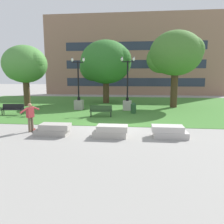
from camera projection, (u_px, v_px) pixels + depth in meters
name	position (u px, v px, depth m)	size (l,w,h in m)	color
ground_plane	(112.00, 127.00, 14.27)	(140.00, 140.00, 0.00)	gray
grass_lawn	(122.00, 106.00, 24.07)	(40.00, 20.00, 0.02)	#3D752D
concrete_block_center	(54.00, 130.00, 12.21)	(1.93, 0.90, 0.64)	#9E9991
concrete_block_left	(111.00, 131.00, 11.83)	(1.86, 0.90, 0.64)	#B2ADA3
concrete_block_right	(169.00, 132.00, 11.73)	(1.90, 0.90, 0.64)	#BCB7B2
person_skateboarder	(30.00, 115.00, 12.82)	(0.53, 1.52, 1.71)	brown
skateboard	(35.00, 131.00, 12.81)	(0.79, 0.92, 0.14)	maroon
park_bench_near_left	(101.00, 110.00, 17.61)	(1.86, 0.79, 0.90)	#284723
park_bench_near_right	(13.00, 109.00, 18.47)	(1.85, 0.72, 0.90)	black
lamp_post_left	(127.00, 99.00, 20.85)	(1.32, 0.80, 5.04)	#ADA89E
lamp_post_right	(79.00, 99.00, 21.31)	(1.32, 0.80, 5.02)	gray
tree_far_left	(25.00, 65.00, 23.35)	(4.89, 4.66, 6.47)	#4C3823
tree_near_left	(105.00, 63.00, 25.98)	(6.33, 6.03, 7.43)	#42301E
tree_far_right	(175.00, 54.00, 22.03)	(5.52, 5.26, 7.74)	#42301E
trash_bin	(133.00, 108.00, 19.12)	(0.49, 0.49, 0.96)	#234C28
building_facade_distant	(134.00, 55.00, 37.06)	(31.28, 1.03, 13.58)	#8E6B56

